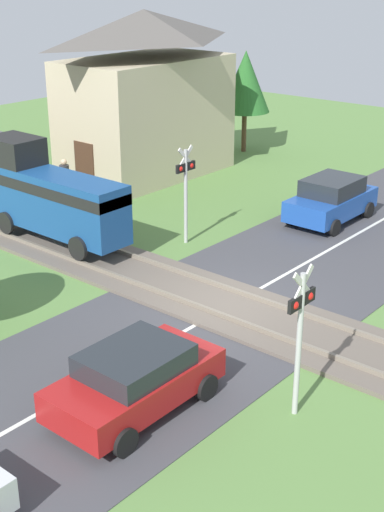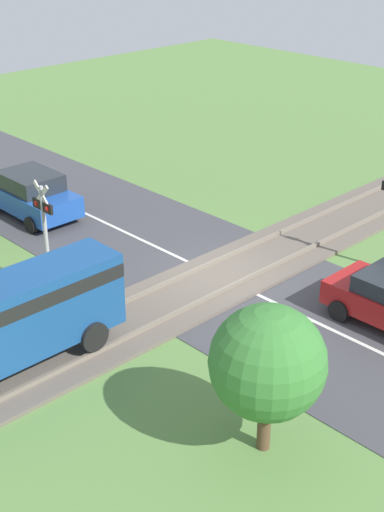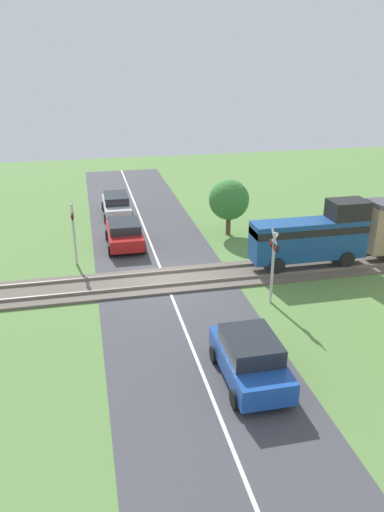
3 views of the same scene
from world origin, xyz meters
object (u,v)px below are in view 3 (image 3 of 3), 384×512
Objects in this scene: car_near_crossing at (124,233)px; crossing_signal_west_approach at (73,225)px; car_behind_queue at (116,204)px; car_far_side at (250,358)px; crossing_signal_east_approach at (273,257)px.

car_near_crossing is 1.15× the size of crossing_signal_west_approach.
car_near_crossing is 3.61m from crossing_signal_west_approach.
car_behind_queue is (-5.75, 0.00, -0.01)m from car_near_crossing.
crossing_signal_west_approach is at bearing -153.50° from car_far_side.
crossing_signal_east_approach is (6.05, 8.17, 0.00)m from crossing_signal_west_approach.
car_behind_queue is (-18.87, -2.88, -0.09)m from car_far_side.
crossing_signal_west_approach is at bearing -126.51° from crossing_signal_east_approach.
car_near_crossing is 1.15× the size of crossing_signal_east_approach.
crossing_signal_east_approach is (-5.03, 2.64, 1.27)m from car_far_side.
car_far_side is 5.83m from crossing_signal_east_approach.
car_near_crossing is at bearing -167.62° from car_far_side.
crossing_signal_west_approach and crossing_signal_east_approach have the same top height.
car_far_side reaches higher than car_near_crossing.
crossing_signal_west_approach reaches higher than car_far_side.
car_far_side is at bearing 12.38° from car_near_crossing.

